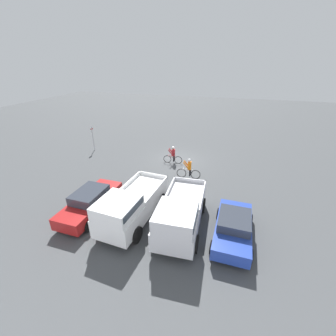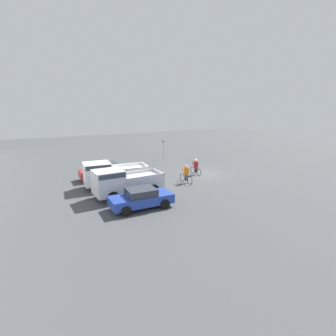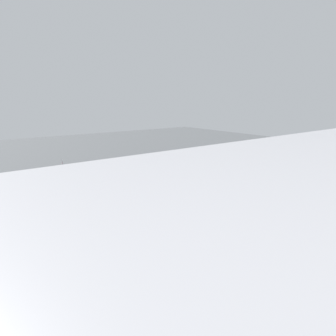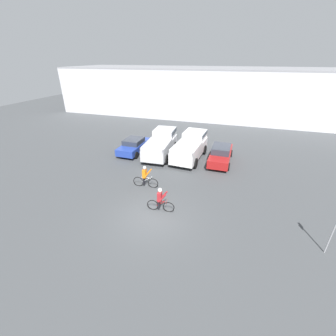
{
  "view_description": "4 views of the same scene",
  "coord_description": "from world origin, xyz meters",
  "px_view_note": "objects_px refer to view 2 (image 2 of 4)",
  "views": [
    {
      "loc": [
        -4.83,
        18.66,
        8.56
      ],
      "look_at": [
        -0.35,
        4.23,
        1.2
      ],
      "focal_mm": 24.0,
      "sensor_mm": 36.0,
      "label": 1
    },
    {
      "loc": [
        -21.16,
        15.18,
        6.95
      ],
      "look_at": [
        -0.35,
        4.23,
        1.2
      ],
      "focal_mm": 28.0,
      "sensor_mm": 36.0,
      "label": 2
    },
    {
      "loc": [
        15.2,
        25.39,
        7.86
      ],
      "look_at": [
        -0.35,
        4.23,
        1.2
      ],
      "focal_mm": 28.0,
      "sensor_mm": 36.0,
      "label": 3
    },
    {
      "loc": [
        4.11,
        -9.89,
        8.55
      ],
      "look_at": [
        -0.35,
        4.23,
        1.2
      ],
      "focal_mm": 24.0,
      "sensor_mm": 36.0,
      "label": 4
    }
  ],
  "objects_px": {
    "sedan_0": "(141,198)",
    "fire_lane_sign": "(163,147)",
    "pickup_truck_1": "(112,174)",
    "cyclist_0": "(196,167)",
    "sedan_1": "(105,171)",
    "pickup_truck_0": "(124,182)",
    "cyclist_1": "(186,174)"
  },
  "relations": [
    {
      "from": "pickup_truck_0",
      "to": "pickup_truck_1",
      "type": "distance_m",
      "value": 2.85
    },
    {
      "from": "sedan_0",
      "to": "fire_lane_sign",
      "type": "xyz_separation_m",
      "value": [
        14.35,
        -8.93,
        0.83
      ]
    },
    {
      "from": "pickup_truck_0",
      "to": "fire_lane_sign",
      "type": "bearing_deg",
      "value": -38.64
    },
    {
      "from": "sedan_0",
      "to": "sedan_1",
      "type": "height_order",
      "value": "sedan_1"
    },
    {
      "from": "sedan_1",
      "to": "fire_lane_sign",
      "type": "height_order",
      "value": "fire_lane_sign"
    },
    {
      "from": "pickup_truck_0",
      "to": "pickup_truck_1",
      "type": "xyz_separation_m",
      "value": [
        2.85,
        0.1,
        -0.0
      ]
    },
    {
      "from": "pickup_truck_1",
      "to": "cyclist_0",
      "type": "distance_m",
      "value": 8.64
    },
    {
      "from": "sedan_0",
      "to": "cyclist_0",
      "type": "bearing_deg",
      "value": -55.53
    },
    {
      "from": "cyclist_1",
      "to": "sedan_0",
      "type": "bearing_deg",
      "value": 122.02
    },
    {
      "from": "sedan_0",
      "to": "fire_lane_sign",
      "type": "distance_m",
      "value": 16.93
    },
    {
      "from": "pickup_truck_1",
      "to": "cyclist_1",
      "type": "xyz_separation_m",
      "value": [
        -1.98,
        -6.26,
        -0.34
      ]
    },
    {
      "from": "pickup_truck_0",
      "to": "cyclist_1",
      "type": "distance_m",
      "value": 6.22
    },
    {
      "from": "cyclist_0",
      "to": "fire_lane_sign",
      "type": "relative_size",
      "value": 0.67
    },
    {
      "from": "cyclist_1",
      "to": "fire_lane_sign",
      "type": "bearing_deg",
      "value": -16.16
    },
    {
      "from": "sedan_1",
      "to": "cyclist_1",
      "type": "bearing_deg",
      "value": -127.92
    },
    {
      "from": "pickup_truck_1",
      "to": "cyclist_0",
      "type": "relative_size",
      "value": 3.19
    },
    {
      "from": "sedan_0",
      "to": "cyclist_1",
      "type": "xyz_separation_m",
      "value": [
        3.65,
        -5.83,
        0.11
      ]
    },
    {
      "from": "cyclist_0",
      "to": "pickup_truck_1",
      "type": "bearing_deg",
      "value": 90.03
    },
    {
      "from": "pickup_truck_0",
      "to": "cyclist_0",
      "type": "height_order",
      "value": "pickup_truck_0"
    },
    {
      "from": "sedan_0",
      "to": "fire_lane_sign",
      "type": "relative_size",
      "value": 1.68
    },
    {
      "from": "sedan_1",
      "to": "cyclist_0",
      "type": "xyz_separation_m",
      "value": [
        -2.77,
        -8.47,
        0.05
      ]
    },
    {
      "from": "pickup_truck_1",
      "to": "fire_lane_sign",
      "type": "height_order",
      "value": "fire_lane_sign"
    },
    {
      "from": "pickup_truck_0",
      "to": "sedan_1",
      "type": "height_order",
      "value": "pickup_truck_0"
    },
    {
      "from": "pickup_truck_0",
      "to": "pickup_truck_1",
      "type": "bearing_deg",
      "value": 2.09
    },
    {
      "from": "pickup_truck_0",
      "to": "cyclist_0",
      "type": "distance_m",
      "value": 9.0
    },
    {
      "from": "sedan_1",
      "to": "fire_lane_sign",
      "type": "bearing_deg",
      "value": -57.09
    },
    {
      "from": "pickup_truck_1",
      "to": "cyclist_1",
      "type": "height_order",
      "value": "pickup_truck_1"
    },
    {
      "from": "sedan_0",
      "to": "cyclist_0",
      "type": "height_order",
      "value": "cyclist_0"
    },
    {
      "from": "sedan_0",
      "to": "cyclist_1",
      "type": "height_order",
      "value": "cyclist_1"
    },
    {
      "from": "pickup_truck_1",
      "to": "fire_lane_sign",
      "type": "relative_size",
      "value": 2.15
    },
    {
      "from": "pickup_truck_1",
      "to": "sedan_1",
      "type": "xyz_separation_m",
      "value": [
        2.77,
        -0.16,
        -0.41
      ]
    },
    {
      "from": "pickup_truck_0",
      "to": "fire_lane_sign",
      "type": "distance_m",
      "value": 14.83
    }
  ]
}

